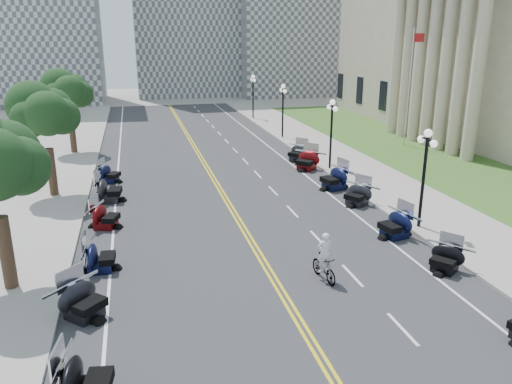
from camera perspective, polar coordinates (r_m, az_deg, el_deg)
ground at (r=19.93m, az=2.40°, el=-10.52°), size 160.00×160.00×0.00m
road at (r=28.90m, az=-3.09°, el=-1.45°), size 16.00×90.00×0.01m
centerline_yellow_a at (r=28.87m, az=-3.33°, el=-1.45°), size 0.12×90.00×0.00m
centerline_yellow_b at (r=28.92m, az=-2.86°, el=-1.42°), size 0.12×90.00×0.00m
edge_line_north at (r=30.65m, az=8.74°, el=-0.50°), size 0.12×90.00×0.00m
edge_line_south at (r=28.50m, az=-15.85°, el=-2.37°), size 0.12×90.00×0.00m
lane_dash_5 at (r=17.89m, az=16.39°, el=-14.77°), size 0.12×2.00×0.00m
lane_dash_6 at (r=20.96m, az=10.95°, el=-9.33°), size 0.12×2.00×0.00m
lane_dash_7 at (r=24.30m, az=7.07°, el=-5.29°), size 0.12×2.00×0.00m
lane_dash_8 at (r=27.81m, az=4.18°, el=-2.22°), size 0.12×2.00×0.00m
lane_dash_9 at (r=31.44m, az=1.96°, el=0.15°), size 0.12×2.00×0.00m
lane_dash_10 at (r=35.15m, az=0.20°, el=2.03°), size 0.12×2.00×0.00m
lane_dash_11 at (r=38.92m, az=-1.22°, el=3.54°), size 0.12×2.00×0.00m
lane_dash_12 at (r=42.73m, az=-2.40°, el=4.79°), size 0.12×2.00×0.00m
lane_dash_13 at (r=46.58m, az=-3.38°, el=5.83°), size 0.12×2.00×0.00m
lane_dash_14 at (r=50.44m, az=-4.22°, el=6.70°), size 0.12×2.00×0.00m
lane_dash_15 at (r=54.33m, az=-4.94°, el=7.46°), size 0.12×2.00×0.00m
lane_dash_16 at (r=58.23m, az=-5.56°, el=8.11°), size 0.12×2.00×0.00m
lane_dash_17 at (r=62.15m, az=-6.11°, el=8.67°), size 0.12×2.00×0.00m
lane_dash_18 at (r=66.07m, az=-6.60°, el=9.17°), size 0.12×2.00×0.00m
lane_dash_19 at (r=70.00m, az=-7.03°, el=9.62°), size 0.12×2.00×0.00m
sidewalk_north at (r=32.38m, az=15.47°, el=0.15°), size 5.00×90.00×0.15m
sidewalk_south at (r=28.97m, az=-23.97°, el=-2.79°), size 5.00×90.00×0.15m
lawn at (r=42.54m, az=18.60°, el=3.88°), size 9.00×60.00×0.10m
distant_block_a at (r=80.05m, az=-24.46°, el=18.56°), size 18.00×14.00×26.00m
distant_block_c at (r=86.24m, az=4.71°, el=18.45°), size 20.00×14.00×22.00m
street_lamp_2 at (r=25.81m, az=18.58°, el=1.37°), size 0.50×1.20×4.90m
street_lamp_3 at (r=36.22m, az=8.58°, el=6.50°), size 0.50×1.20×4.90m
street_lamp_4 at (r=47.39m, az=3.08°, el=9.21°), size 0.50×1.20×4.90m
street_lamp_5 at (r=58.88m, az=-0.34°, el=10.83°), size 0.50×1.20×4.90m
flagpole at (r=45.39m, az=17.07°, el=11.18°), size 1.10×0.20×10.00m
tree_3 at (r=31.63m, az=-22.95°, el=7.72°), size 4.80×4.80×9.20m
tree_4 at (r=43.43m, az=-20.66°, el=10.25°), size 4.80×4.80×9.20m
motorcycle_n_5 at (r=22.11m, az=20.84°, el=-7.02°), size 2.46×2.46×1.23m
motorcycle_n_6 at (r=24.96m, az=15.61°, el=-3.48°), size 2.40×2.40×1.42m
motorcycle_n_7 at (r=29.17m, az=11.51°, el=-0.20°), size 2.69×2.69×1.37m
motorcycle_n_8 at (r=31.95m, az=8.92°, el=1.67°), size 2.65×2.65×1.57m
motorcycle_n_9 at (r=36.39m, az=5.82°, el=3.69°), size 3.08×3.08×1.52m
motorcycle_n_10 at (r=39.08m, az=4.80°, el=4.58°), size 2.80×2.80×1.40m
motorcycle_s_4 at (r=14.61m, az=-19.04°, el=-19.69°), size 2.40×2.40×1.47m
motorcycle_s_5 at (r=18.46m, az=-19.14°, el=-11.50°), size 2.84×2.84×1.41m
motorcycle_s_6 at (r=21.69m, az=-17.45°, el=-6.98°), size 2.00×2.00×1.34m
motorcycle_s_7 at (r=26.35m, az=-16.86°, el=-2.56°), size 2.47×2.47×1.34m
motorcycle_s_8 at (r=30.40m, az=-16.51°, el=0.33°), size 2.48×2.48×1.56m
motorcycle_s_9 at (r=34.48m, az=-16.41°, el=2.10°), size 2.46×2.46×1.31m
bicycle at (r=20.20m, az=7.76°, el=-8.58°), size 0.78×1.82×1.06m
cyclist_rider at (r=19.64m, az=7.93°, el=-4.99°), size 0.61×0.40×1.67m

